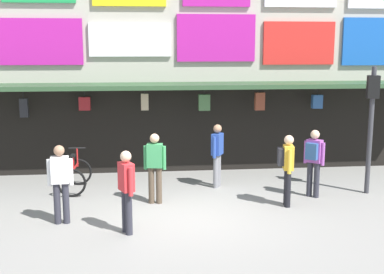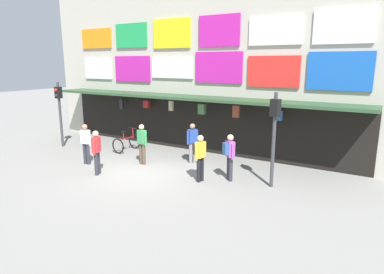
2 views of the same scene
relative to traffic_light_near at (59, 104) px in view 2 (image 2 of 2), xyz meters
The scene contains 11 objects.
ground_plane 6.52m from the traffic_light_near, 11.02° to the right, with size 80.00×80.00×0.00m, color gray.
shopfront 7.17m from the traffic_light_near, 29.25° to the left, with size 18.00×2.60×8.00m.
traffic_light_near is the anchor object (origin of this frame).
traffic_light_far 10.76m from the traffic_light_near, ahead, with size 0.33×0.35×3.20m.
bicycle_parked 3.91m from the traffic_light_near, 16.69° to the left, with size 0.76×1.19×1.05m.
pedestrian_in_purple 9.33m from the traffic_light_near, ahead, with size 0.47×0.47×1.68m.
pedestrian_in_blue 7.22m from the traffic_light_near, ahead, with size 0.37×0.47×1.68m.
pedestrian_in_red 5.34m from the traffic_light_near, 24.25° to the right, with size 0.35×0.49×1.68m.
pedestrian_in_green 8.52m from the traffic_light_near, ahead, with size 0.40×0.52×1.68m.
pedestrian_in_yellow 3.85m from the traffic_light_near, 23.01° to the right, with size 0.53×0.24×1.68m.
pedestrian_in_black 5.51m from the traffic_light_near, ahead, with size 0.52×0.28×1.68m.
Camera 2 is at (7.92, -9.34, 4.13)m, focal length 31.11 mm.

